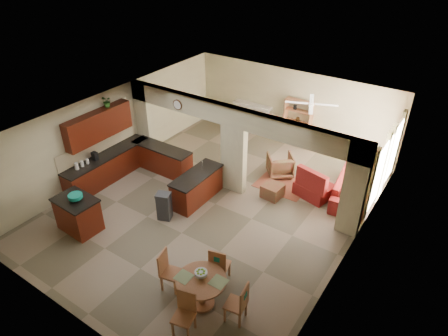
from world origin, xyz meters
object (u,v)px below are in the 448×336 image
Objects in this scene: dining_table at (201,288)px; sofa at (354,187)px; kitchen_island at (78,214)px; armchair at (280,165)px.

dining_table is 6.05m from sofa.
kitchen_island is 1.44× the size of armchair.
sofa is at bearing 47.26° from kitchen_island.
kitchen_island reaches higher than dining_table.
armchair is at bearing 86.17° from sofa.
kitchen_island reaches higher than sofa.
armchair is (3.28, 5.57, -0.13)m from kitchen_island.
kitchen_island is 8.10m from sofa.
kitchen_island is 0.47× the size of sofa.
armchair is at bearing 100.20° from dining_table.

